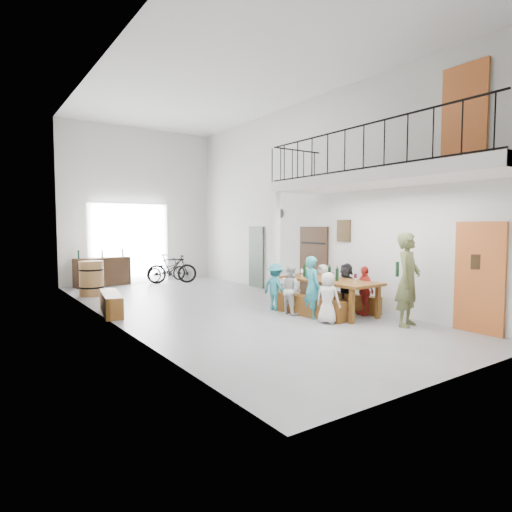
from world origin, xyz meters
TOP-DOWN VIEW (x-y plane):
  - floor at (0.00, 0.00)m, footprint 12.00×12.00m
  - room_walls at (0.00, 0.00)m, footprint 12.00×12.00m
  - gateway_portal at (-0.40, 5.94)m, footprint 2.80×0.08m
  - right_wall_decor at (2.70, -1.87)m, footprint 0.07×8.28m
  - balcony at (1.98, -3.13)m, footprint 1.52×5.62m
  - tasting_table at (1.69, -1.96)m, footprint 1.08×2.48m
  - bench_inner at (1.11, -1.96)m, footprint 0.48×1.91m
  - bench_wall at (2.32, -1.95)m, footprint 0.39×1.79m
  - tableware at (1.62, -1.83)m, footprint 0.42×1.75m
  - side_bench at (-2.50, 0.84)m, footprint 0.66×1.74m
  - oak_barrel at (-2.24, 3.75)m, footprint 0.69×0.69m
  - serving_counter at (-1.43, 5.65)m, footprint 1.87×0.77m
  - counter_bottles at (-1.44, 5.67)m, footprint 1.56×0.27m
  - guest_left_a at (0.94, -2.71)m, footprint 0.50×0.61m
  - guest_left_b at (1.02, -2.12)m, footprint 0.39×0.54m
  - guest_left_c at (0.90, -1.53)m, footprint 0.43×0.56m
  - guest_left_d at (0.88, -0.97)m, footprint 0.54×0.79m
  - guest_right_a at (2.22, -2.54)m, footprint 0.43×0.70m
  - guest_right_b at (2.30, -1.91)m, footprint 0.43×1.08m
  - guest_right_c at (2.24, -1.17)m, footprint 0.40×0.55m
  - host_standing at (2.10, -3.78)m, footprint 0.79×0.64m
  - potted_plant at (2.45, 0.65)m, footprint 0.49×0.45m
  - bicycle_near at (0.84, 5.56)m, footprint 1.64×0.82m
  - bicycle_far at (0.76, 4.92)m, footprint 1.79×1.05m

SIDE VIEW (x-z plane):
  - floor at x=0.00m, z-range 0.00..0.00m
  - bench_wall at x=2.32m, z-range 0.00..0.41m
  - bench_inner at x=1.11m, z-range 0.00..0.43m
  - potted_plant at x=2.45m, z-range 0.00..0.45m
  - side_bench at x=-2.50m, z-range 0.00..0.48m
  - bicycle_near at x=0.84m, z-range 0.00..0.82m
  - serving_counter at x=-1.43m, z-range 0.00..0.96m
  - oak_barrel at x=-2.24m, z-range 0.00..1.01m
  - bicycle_far at x=0.76m, z-range 0.00..1.04m
  - guest_right_c at x=2.24m, z-range 0.00..1.05m
  - guest_left_a at x=0.94m, z-range 0.00..1.07m
  - guest_right_a at x=2.22m, z-range 0.00..1.11m
  - guest_left_d at x=0.88m, z-range 0.00..1.12m
  - guest_right_b at x=2.30m, z-range 0.00..1.13m
  - guest_left_c at x=0.90m, z-range 0.00..1.14m
  - guest_left_b at x=1.02m, z-range 0.00..1.36m
  - tasting_table at x=1.69m, z-range 0.31..1.10m
  - tableware at x=1.62m, z-range 0.76..1.11m
  - host_standing at x=2.10m, z-range 0.00..1.88m
  - counter_bottles at x=-1.44m, z-range 0.96..1.24m
  - gateway_portal at x=-0.40m, z-range 0.00..2.80m
  - right_wall_decor at x=2.70m, z-range -0.80..4.28m
  - balcony at x=1.98m, z-range 0.97..4.96m
  - room_walls at x=0.00m, z-range -2.45..9.55m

